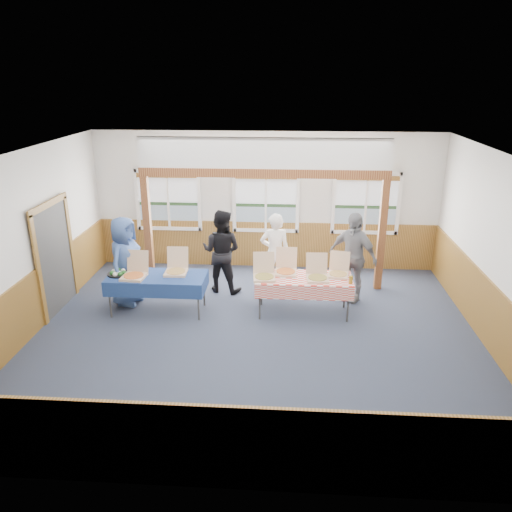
{
  "coord_description": "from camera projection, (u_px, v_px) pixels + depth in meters",
  "views": [
    {
      "loc": [
        0.54,
        -7.84,
        4.4
      ],
      "look_at": [
        -0.06,
        1.0,
        1.15
      ],
      "focal_mm": 35.0,
      "sensor_mm": 36.0,
      "label": 1
    }
  ],
  "objects": [
    {
      "name": "wainscot_front",
      "position": [
        234.0,
        448.0,
        5.45
      ],
      "size": [
        7.98,
        0.05,
        1.1
      ],
      "primitive_type": "cube",
      "color": "brown",
      "rests_on": "floor"
    },
    {
      "name": "window_right",
      "position": [
        366.0,
        200.0,
        11.4
      ],
      "size": [
        1.56,
        0.1,
        1.46
      ],
      "color": "white",
      "rests_on": "wall_back"
    },
    {
      "name": "post_left",
      "position": [
        148.0,
        231.0,
        10.79
      ],
      "size": [
        0.15,
        0.15,
        2.4
      ],
      "primitive_type": "cube",
      "color": "#5C2914",
      "rests_on": "floor"
    },
    {
      "name": "woman_white",
      "position": [
        275.0,
        253.0,
        10.48
      ],
      "size": [
        0.65,
        0.45,
        1.71
      ],
      "primitive_type": "imported",
      "rotation": [
        0.0,
        0.0,
        3.21
      ],
      "color": "white",
      "rests_on": "floor"
    },
    {
      "name": "wall_back",
      "position": [
        266.0,
        201.0,
        11.62
      ],
      "size": [
        8.0,
        0.0,
        8.0
      ],
      "primitive_type": "plane",
      "rotation": [
        1.57,
        0.0,
        0.0
      ],
      "color": "silver",
      "rests_on": "floor"
    },
    {
      "name": "floor",
      "position": [
        256.0,
        336.0,
        8.89
      ],
      "size": [
        8.0,
        8.0,
        0.0
      ],
      "primitive_type": "plane",
      "color": "#242B3B",
      "rests_on": "ground"
    },
    {
      "name": "wainscot_back",
      "position": [
        266.0,
        244.0,
        11.96
      ],
      "size": [
        7.98,
        0.05,
        1.1
      ],
      "primitive_type": "cube",
      "color": "brown",
      "rests_on": "floor"
    },
    {
      "name": "man_blue",
      "position": [
        125.0,
        261.0,
        9.89
      ],
      "size": [
        0.76,
        0.99,
        1.81
      ],
      "primitive_type": "imported",
      "rotation": [
        0.0,
        0.0,
        1.34
      ],
      "color": "#3E5D9C",
      "rests_on": "floor"
    },
    {
      "name": "pizza_box_e",
      "position": [
        317.0,
        276.0,
        9.37
      ],
      "size": [
        0.43,
        0.52,
        0.44
      ],
      "rotation": [
        0.0,
        0.0,
        0.05
      ],
      "color": "beige",
      "rests_on": "table_right"
    },
    {
      "name": "wainscot_right",
      "position": [
        489.0,
        315.0,
        8.45
      ],
      "size": [
        0.05,
        6.98,
        1.1
      ],
      "primitive_type": "cube",
      "color": "brown",
      "rests_on": "floor"
    },
    {
      "name": "woman_black",
      "position": [
        221.0,
        251.0,
        10.48
      ],
      "size": [
        1.0,
        0.86,
        1.78
      ],
      "primitive_type": "imported",
      "rotation": [
        0.0,
        0.0,
        2.9
      ],
      "color": "black",
      "rests_on": "floor"
    },
    {
      "name": "window_mid",
      "position": [
        266.0,
        198.0,
        11.55
      ],
      "size": [
        1.56,
        0.1,
        1.46
      ],
      "color": "white",
      "rests_on": "wall_back"
    },
    {
      "name": "post_right",
      "position": [
        382.0,
        235.0,
        10.47
      ],
      "size": [
        0.15,
        0.15,
        2.4
      ],
      "primitive_type": "cube",
      "color": "#5C2914",
      "rests_on": "floor"
    },
    {
      "name": "pizza_box_f",
      "position": [
        338.0,
        272.0,
        9.55
      ],
      "size": [
        0.46,
        0.53,
        0.42
      ],
      "rotation": [
        0.0,
        0.0,
        -0.18
      ],
      "color": "beige",
      "rests_on": "table_right"
    },
    {
      "name": "pizza_box_b",
      "position": [
        176.0,
        270.0,
        9.66
      ],
      "size": [
        0.43,
        0.52,
        0.45
      ],
      "rotation": [
        0.0,
        0.0,
        0.03
      ],
      "color": "beige",
      "rests_on": "table_left"
    },
    {
      "name": "window_left",
      "position": [
        168.0,
        197.0,
        11.7
      ],
      "size": [
        1.56,
        0.1,
        1.46
      ],
      "color": "white",
      "rests_on": "wall_back"
    },
    {
      "name": "veggie_tray",
      "position": [
        118.0,
        273.0,
        9.59
      ],
      "size": [
        0.41,
        0.41,
        0.09
      ],
      "color": "black",
      "rests_on": "table_left"
    },
    {
      "name": "cross_beam",
      "position": [
        263.0,
        173.0,
        10.19
      ],
      "size": [
        5.15,
        0.18,
        0.18
      ],
      "primitive_type": "cube",
      "color": "#5C2914",
      "rests_on": "post_left"
    },
    {
      "name": "cased_opening",
      "position": [
        55.0,
        258.0,
        9.62
      ],
      "size": [
        0.06,
        1.3,
        2.1
      ],
      "primitive_type": "cube",
      "color": "#363636",
      "rests_on": "wall_left"
    },
    {
      "name": "pizza_box_c",
      "position": [
        264.0,
        275.0,
        9.41
      ],
      "size": [
        0.45,
        0.54,
        0.44
      ],
      "rotation": [
        0.0,
        0.0,
        0.1
      ],
      "color": "beige",
      "rests_on": "table_right"
    },
    {
      "name": "pizza_box_a",
      "position": [
        134.0,
        274.0,
        9.46
      ],
      "size": [
        0.46,
        0.55,
        0.46
      ],
      "rotation": [
        0.0,
        0.0,
        -0.08
      ],
      "color": "beige",
      "rests_on": "table_left"
    },
    {
      "name": "drink_glass",
      "position": [
        351.0,
        280.0,
        9.16
      ],
      "size": [
        0.07,
        0.07,
        0.15
      ],
      "primitive_type": "cylinder",
      "color": "olive",
      "rests_on": "table_right"
    },
    {
      "name": "wall_right",
      "position": [
        501.0,
        257.0,
        8.08
      ],
      "size": [
        0.0,
        8.0,
        8.0
      ],
      "primitive_type": "plane",
      "rotation": [
        1.57,
        0.0,
        -1.57
      ],
      "color": "silver",
      "rests_on": "floor"
    },
    {
      "name": "table_right",
      "position": [
        304.0,
        280.0,
        9.5
      ],
      "size": [
        1.92,
        1.04,
        0.76
      ],
      "rotation": [
        0.0,
        0.0,
        -0.13
      ],
      "color": "#363636",
      "rests_on": "floor"
    },
    {
      "name": "wall_front",
      "position": [
        232.0,
        367.0,
        5.06
      ],
      "size": [
        8.0,
        0.0,
        8.0
      ],
      "primitive_type": "plane",
      "rotation": [
        -1.57,
        0.0,
        0.0
      ],
      "color": "silver",
      "rests_on": "floor"
    },
    {
      "name": "wainscot_left",
      "position": [
        35.0,
        301.0,
        8.95
      ],
      "size": [
        0.05,
        6.98,
        1.1
      ],
      "primitive_type": "cube",
      "color": "brown",
      "rests_on": "floor"
    },
    {
      "name": "table_left",
      "position": [
        157.0,
        278.0,
        9.57
      ],
      "size": [
        2.03,
        1.34,
        0.76
      ],
      "rotation": [
        0.0,
        0.0,
        -0.28
      ],
      "color": "#363636",
      "rests_on": "floor"
    },
    {
      "name": "ceiling",
      "position": [
        256.0,
        155.0,
        7.79
      ],
      "size": [
        8.0,
        8.0,
        0.0
      ],
      "primitive_type": "plane",
      "rotation": [
        3.14,
        0.0,
        0.0
      ],
      "color": "white",
      "rests_on": "wall_back"
    },
    {
      "name": "wall_left",
      "position": [
        25.0,
        246.0,
        8.59
      ],
      "size": [
        0.0,
        8.0,
        8.0
      ],
      "primitive_type": "plane",
      "rotation": [
        1.57,
        0.0,
        1.57
      ],
      "color": "silver",
      "rests_on": "floor"
    },
    {
      "name": "pizza_box_d",
      "position": [
        286.0,
        270.0,
        9.66
      ],
      "size": [
        0.43,
        0.52,
        0.45
      ],
      "rotation": [
        0.0,
        0.0,
        -0.03
      ],
      "color": "beige",
      "rests_on": "table_right"
    },
    {
      "name": "person_grey",
      "position": [
        352.0,
        257.0,
        10.05
      ],
      "size": [
        1.13,
        1.03,
        1.85
      ],
      "primitive_type": "imported",
      "rotation": [
        0.0,
        0.0,
        -0.67
      ],
      "color": "gray",
      "rests_on": "floor"
    }
  ]
}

